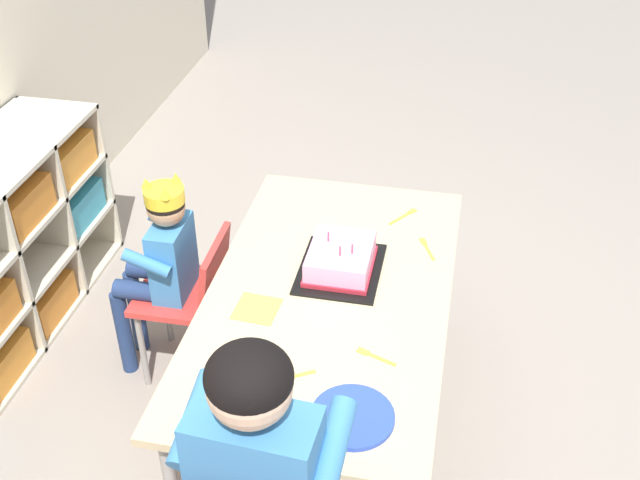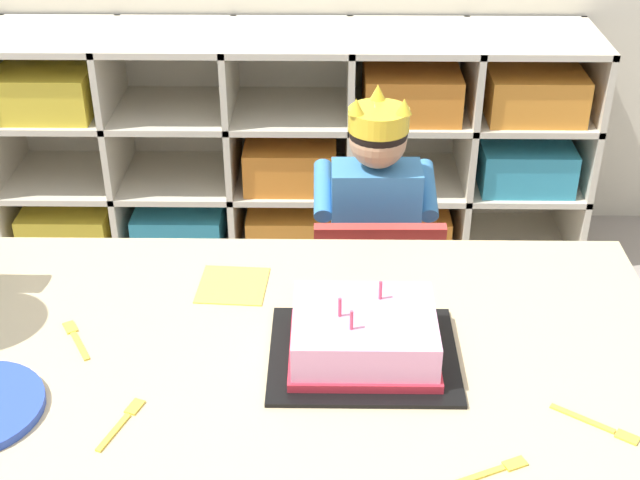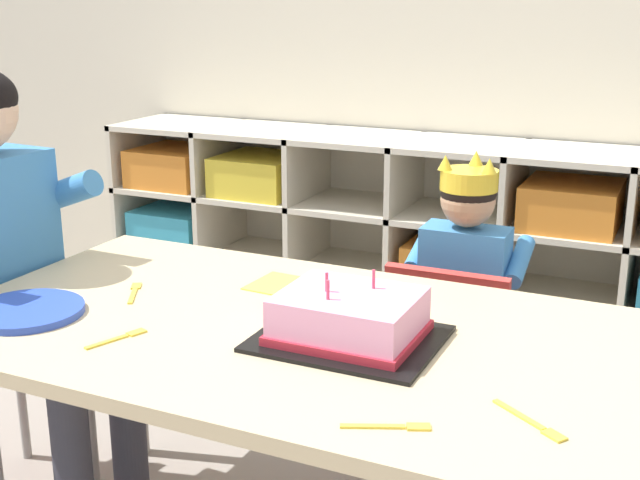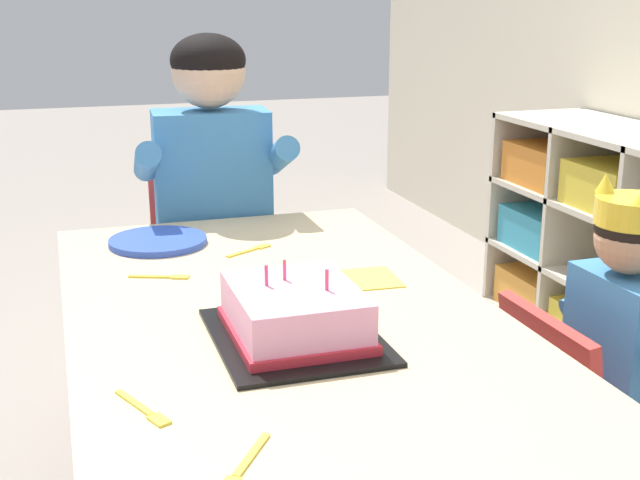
{
  "view_description": "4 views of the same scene",
  "coord_description": "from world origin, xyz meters",
  "px_view_note": "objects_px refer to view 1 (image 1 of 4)",
  "views": [
    {
      "loc": [
        -1.9,
        -0.36,
        2.17
      ],
      "look_at": [
        0.01,
        0.03,
        0.8
      ],
      "focal_mm": 43.55,
      "sensor_mm": 36.0,
      "label": 1
    },
    {
      "loc": [
        0.07,
        -1.22,
        1.56
      ],
      "look_at": [
        0.05,
        0.08,
        0.79
      ],
      "focal_mm": 48.95,
      "sensor_mm": 36.0,
      "label": 2
    },
    {
      "loc": [
        0.68,
        -1.32,
        1.21
      ],
      "look_at": [
        0.02,
        0.1,
        0.75
      ],
      "focal_mm": 46.81,
      "sensor_mm": 36.0,
      "label": 3
    },
    {
      "loc": [
        1.39,
        -0.37,
        1.16
      ],
      "look_at": [
        -0.01,
        0.07,
        0.73
      ],
      "focal_mm": 47.29,
      "sensor_mm": 36.0,
      "label": 4
    }
  ],
  "objects_px": {
    "fork_at_table_front_edge": "(291,377)",
    "fork_scattered_mid_table": "(404,216)",
    "paper_plate_stack": "(353,417)",
    "adult_helper_seated": "(265,457)",
    "child_with_crown": "(160,255)",
    "fork_near_cake_tray": "(374,356)",
    "fork_near_child_seat": "(427,248)",
    "birthday_cake_on_tray": "(340,261)",
    "activity_table": "(328,304)",
    "classroom_chair_blue": "(192,292)"
  },
  "relations": [
    {
      "from": "activity_table",
      "to": "fork_at_table_front_edge",
      "type": "bearing_deg",
      "value": 175.5
    },
    {
      "from": "child_with_crown",
      "to": "fork_near_cake_tray",
      "type": "distance_m",
      "value": 0.94
    },
    {
      "from": "fork_near_cake_tray",
      "to": "fork_near_child_seat",
      "type": "bearing_deg",
      "value": 100.24
    },
    {
      "from": "child_with_crown",
      "to": "birthday_cake_on_tray",
      "type": "distance_m",
      "value": 0.67
    },
    {
      "from": "fork_scattered_mid_table",
      "to": "fork_at_table_front_edge",
      "type": "distance_m",
      "value": 0.91
    },
    {
      "from": "fork_near_cake_tray",
      "to": "fork_near_child_seat",
      "type": "relative_size",
      "value": 0.96
    },
    {
      "from": "adult_helper_seated",
      "to": "fork_at_table_front_edge",
      "type": "height_order",
      "value": "adult_helper_seated"
    },
    {
      "from": "classroom_chair_blue",
      "to": "fork_at_table_front_edge",
      "type": "xyz_separation_m",
      "value": [
        -0.57,
        -0.52,
        0.23
      ]
    },
    {
      "from": "paper_plate_stack",
      "to": "fork_at_table_front_edge",
      "type": "relative_size",
      "value": 1.94
    },
    {
      "from": "fork_scattered_mid_table",
      "to": "fork_near_cake_tray",
      "type": "relative_size",
      "value": 1.03
    },
    {
      "from": "paper_plate_stack",
      "to": "fork_near_cake_tray",
      "type": "distance_m",
      "value": 0.25
    },
    {
      "from": "classroom_chair_blue",
      "to": "fork_scattered_mid_table",
      "type": "xyz_separation_m",
      "value": [
        0.32,
        -0.73,
        0.23
      ]
    },
    {
      "from": "child_with_crown",
      "to": "fork_near_child_seat",
      "type": "height_order",
      "value": "child_with_crown"
    },
    {
      "from": "child_with_crown",
      "to": "fork_at_table_front_edge",
      "type": "bearing_deg",
      "value": 46.71
    },
    {
      "from": "paper_plate_stack",
      "to": "adult_helper_seated",
      "type": "bearing_deg",
      "value": 140.7
    },
    {
      "from": "fork_near_cake_tray",
      "to": "fork_at_table_front_edge",
      "type": "xyz_separation_m",
      "value": [
        -0.13,
        0.22,
        -0.0
      ]
    },
    {
      "from": "child_with_crown",
      "to": "birthday_cake_on_tray",
      "type": "xyz_separation_m",
      "value": [
        -0.05,
        -0.66,
        0.11
      ]
    },
    {
      "from": "child_with_crown",
      "to": "fork_at_table_front_edge",
      "type": "height_order",
      "value": "child_with_crown"
    },
    {
      "from": "adult_helper_seated",
      "to": "birthday_cake_on_tray",
      "type": "bearing_deg",
      "value": -88.35
    },
    {
      "from": "paper_plate_stack",
      "to": "fork_near_child_seat",
      "type": "relative_size",
      "value": 1.76
    },
    {
      "from": "activity_table",
      "to": "fork_at_table_front_edge",
      "type": "relative_size",
      "value": 11.84
    },
    {
      "from": "child_with_crown",
      "to": "fork_scattered_mid_table",
      "type": "xyz_separation_m",
      "value": [
        0.32,
        -0.83,
        0.07
      ]
    },
    {
      "from": "fork_near_cake_tray",
      "to": "paper_plate_stack",
      "type": "bearing_deg",
      "value": -74.47
    },
    {
      "from": "fork_near_child_seat",
      "to": "classroom_chair_blue",
      "type": "bearing_deg",
      "value": -104.47
    },
    {
      "from": "birthday_cake_on_tray",
      "to": "classroom_chair_blue",
      "type": "bearing_deg",
      "value": 84.95
    },
    {
      "from": "classroom_chair_blue",
      "to": "fork_scattered_mid_table",
      "type": "distance_m",
      "value": 0.83
    },
    {
      "from": "child_with_crown",
      "to": "birthday_cake_on_tray",
      "type": "bearing_deg",
      "value": 85.04
    },
    {
      "from": "birthday_cake_on_tray",
      "to": "fork_near_child_seat",
      "type": "distance_m",
      "value": 0.33
    },
    {
      "from": "fork_near_child_seat",
      "to": "fork_scattered_mid_table",
      "type": "bearing_deg",
      "value": -175.45
    },
    {
      "from": "paper_plate_stack",
      "to": "fork_near_cake_tray",
      "type": "bearing_deg",
      "value": -4.73
    },
    {
      "from": "fork_at_table_front_edge",
      "to": "classroom_chair_blue",
      "type": "bearing_deg",
      "value": 102.36
    },
    {
      "from": "fork_at_table_front_edge",
      "to": "fork_near_child_seat",
      "type": "height_order",
      "value": "same"
    },
    {
      "from": "fork_scattered_mid_table",
      "to": "child_with_crown",
      "type": "bearing_deg",
      "value": -34.3
    },
    {
      "from": "activity_table",
      "to": "fork_near_child_seat",
      "type": "bearing_deg",
      "value": -42.4
    },
    {
      "from": "classroom_chair_blue",
      "to": "fork_near_child_seat",
      "type": "distance_m",
      "value": 0.87
    },
    {
      "from": "adult_helper_seated",
      "to": "birthday_cake_on_tray",
      "type": "xyz_separation_m",
      "value": [
        0.85,
        -0.03,
        -0.02
      ]
    },
    {
      "from": "classroom_chair_blue",
      "to": "paper_plate_stack",
      "type": "xyz_separation_m",
      "value": [
        -0.68,
        -0.71,
        0.23
      ]
    },
    {
      "from": "adult_helper_seated",
      "to": "fork_at_table_front_edge",
      "type": "relative_size",
      "value": 9.17
    },
    {
      "from": "classroom_chair_blue",
      "to": "fork_scattered_mid_table",
      "type": "height_order",
      "value": "classroom_chair_blue"
    },
    {
      "from": "activity_table",
      "to": "birthday_cake_on_tray",
      "type": "height_order",
      "value": "birthday_cake_on_tray"
    },
    {
      "from": "activity_table",
      "to": "birthday_cake_on_tray",
      "type": "distance_m",
      "value": 0.15
    },
    {
      "from": "adult_helper_seated",
      "to": "fork_near_cake_tray",
      "type": "height_order",
      "value": "adult_helper_seated"
    },
    {
      "from": "classroom_chair_blue",
      "to": "adult_helper_seated",
      "type": "distance_m",
      "value": 1.08
    },
    {
      "from": "paper_plate_stack",
      "to": "child_with_crown",
      "type": "bearing_deg",
      "value": 50.05
    },
    {
      "from": "fork_at_table_front_edge",
      "to": "fork_scattered_mid_table",
      "type": "bearing_deg",
      "value": 46.31
    },
    {
      "from": "fork_near_child_seat",
      "to": "adult_helper_seated",
      "type": "bearing_deg",
      "value": -39.83
    },
    {
      "from": "child_with_crown",
      "to": "paper_plate_stack",
      "type": "bearing_deg",
      "value": 49.25
    },
    {
      "from": "activity_table",
      "to": "child_with_crown",
      "type": "bearing_deg",
      "value": 74.73
    },
    {
      "from": "fork_near_cake_tray",
      "to": "child_with_crown",
      "type": "bearing_deg",
      "value": 172.67
    },
    {
      "from": "adult_helper_seated",
      "to": "fork_at_table_front_edge",
      "type": "xyz_separation_m",
      "value": [
        0.33,
        0.02,
        -0.06
      ]
    }
  ]
}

